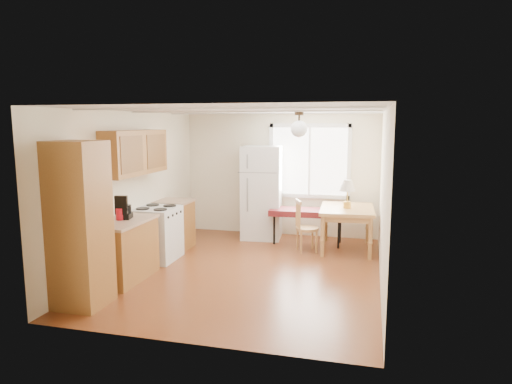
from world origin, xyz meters
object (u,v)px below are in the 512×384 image
(refrigerator, at_px, (262,192))
(chair, at_px, (302,223))
(bench, at_px, (308,213))
(dining_table, at_px, (347,213))

(refrigerator, bearing_deg, chair, -46.86)
(bench, bearing_deg, refrigerator, 161.42)
(bench, relative_size, chair, 1.59)
(bench, bearing_deg, dining_table, -22.28)
(refrigerator, distance_m, dining_table, 1.81)
(refrigerator, relative_size, chair, 1.99)
(refrigerator, distance_m, chair, 1.33)
(dining_table, height_order, chair, chair)
(refrigerator, bearing_deg, bench, -20.64)
(bench, distance_m, chair, 0.58)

